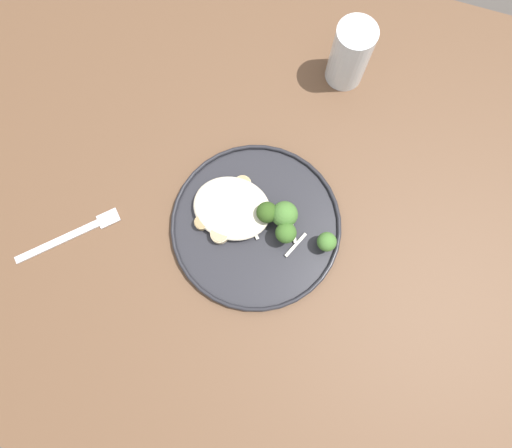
{
  "coord_description": "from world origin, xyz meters",
  "views": [
    {
      "loc": [
        -0.08,
        0.21,
        1.52
      ],
      "look_at": [
        -0.03,
        0.05,
        0.76
      ],
      "focal_mm": 32.4,
      "sensor_mm": 36.0,
      "label": 1
    }
  ],
  "objects_px": {
    "seared_scallop_right_edge": "(233,208)",
    "seared_scallop_half_hidden": "(243,184)",
    "seared_scallop_tiny_bay": "(235,195)",
    "seared_scallop_left_edge": "(216,192)",
    "broccoli_floret_center_pile": "(285,215)",
    "broccoli_floret_tall_stalk": "(267,213)",
    "water_glass": "(349,57)",
    "seared_scallop_on_noodles": "(220,234)",
    "seared_scallop_center_golden": "(215,218)",
    "broccoli_floret_near_rim": "(327,242)",
    "seared_scallop_front_small": "(202,223)",
    "dinner_plate": "(256,225)",
    "dinner_fork": "(72,235)",
    "broccoli_floret_split_head": "(286,233)"
  },
  "relations": [
    {
      "from": "seared_scallop_right_edge",
      "to": "seared_scallop_half_hidden",
      "type": "height_order",
      "value": "same"
    },
    {
      "from": "seared_scallop_tiny_bay",
      "to": "seared_scallop_left_edge",
      "type": "height_order",
      "value": "seared_scallop_left_edge"
    },
    {
      "from": "broccoli_floret_center_pile",
      "to": "broccoli_floret_tall_stalk",
      "type": "bearing_deg",
      "value": 10.75
    },
    {
      "from": "water_glass",
      "to": "seared_scallop_on_noodles",
      "type": "bearing_deg",
      "value": 71.77
    },
    {
      "from": "seared_scallop_center_golden",
      "to": "seared_scallop_tiny_bay",
      "type": "bearing_deg",
      "value": -111.44
    },
    {
      "from": "seared_scallop_right_edge",
      "to": "seared_scallop_center_golden",
      "type": "relative_size",
      "value": 0.94
    },
    {
      "from": "seared_scallop_right_edge",
      "to": "broccoli_floret_near_rim",
      "type": "height_order",
      "value": "broccoli_floret_near_rim"
    },
    {
      "from": "seared_scallop_on_noodles",
      "to": "seared_scallop_right_edge",
      "type": "height_order",
      "value": "seared_scallop_on_noodles"
    },
    {
      "from": "seared_scallop_front_small",
      "to": "seared_scallop_half_hidden",
      "type": "relative_size",
      "value": 0.81
    },
    {
      "from": "seared_scallop_right_edge",
      "to": "seared_scallop_half_hidden",
      "type": "distance_m",
      "value": 0.04
    },
    {
      "from": "dinner_plate",
      "to": "water_glass",
      "type": "distance_m",
      "value": 0.34
    },
    {
      "from": "seared_scallop_right_edge",
      "to": "broccoli_floret_center_pile",
      "type": "xyz_separation_m",
      "value": [
        -0.09,
        -0.01,
        0.02
      ]
    },
    {
      "from": "seared_scallop_on_noodles",
      "to": "broccoli_floret_center_pile",
      "type": "height_order",
      "value": "broccoli_floret_center_pile"
    },
    {
      "from": "seared_scallop_center_golden",
      "to": "seared_scallop_half_hidden",
      "type": "xyz_separation_m",
      "value": [
        -0.03,
        -0.07,
        -0.0
      ]
    },
    {
      "from": "seared_scallop_on_noodles",
      "to": "dinner_fork",
      "type": "height_order",
      "value": "seared_scallop_on_noodles"
    },
    {
      "from": "seared_scallop_left_edge",
      "to": "seared_scallop_on_noodles",
      "type": "bearing_deg",
      "value": 113.53
    },
    {
      "from": "seared_scallop_tiny_bay",
      "to": "dinner_fork",
      "type": "bearing_deg",
      "value": 30.97
    },
    {
      "from": "dinner_fork",
      "to": "seared_scallop_front_small",
      "type": "bearing_deg",
      "value": -157.96
    },
    {
      "from": "seared_scallop_center_golden",
      "to": "broccoli_floret_split_head",
      "type": "xyz_separation_m",
      "value": [
        -0.12,
        -0.01,
        0.02
      ]
    },
    {
      "from": "seared_scallop_front_small",
      "to": "broccoli_floret_split_head",
      "type": "bearing_deg",
      "value": -171.44
    },
    {
      "from": "dinner_plate",
      "to": "seared_scallop_on_noodles",
      "type": "distance_m",
      "value": 0.06
    },
    {
      "from": "seared_scallop_right_edge",
      "to": "dinner_plate",
      "type": "bearing_deg",
      "value": 161.58
    },
    {
      "from": "seared_scallop_on_noodles",
      "to": "seared_scallop_left_edge",
      "type": "bearing_deg",
      "value": -66.47
    },
    {
      "from": "dinner_plate",
      "to": "seared_scallop_right_edge",
      "type": "distance_m",
      "value": 0.05
    },
    {
      "from": "seared_scallop_on_noodles",
      "to": "dinner_fork",
      "type": "xyz_separation_m",
      "value": [
        0.24,
        0.07,
        -0.02
      ]
    },
    {
      "from": "seared_scallop_left_edge",
      "to": "broccoli_floret_near_rim",
      "type": "bearing_deg",
      "value": 171.59
    },
    {
      "from": "seared_scallop_half_hidden",
      "to": "broccoli_floret_tall_stalk",
      "type": "relative_size",
      "value": 0.54
    },
    {
      "from": "dinner_plate",
      "to": "broccoli_floret_split_head",
      "type": "xyz_separation_m",
      "value": [
        -0.05,
        0.0,
        0.04
      ]
    },
    {
      "from": "seared_scallop_on_noodles",
      "to": "seared_scallop_tiny_bay",
      "type": "bearing_deg",
      "value": -92.32
    },
    {
      "from": "seared_scallop_front_small",
      "to": "broccoli_floret_tall_stalk",
      "type": "xyz_separation_m",
      "value": [
        -0.1,
        -0.04,
        0.02
      ]
    },
    {
      "from": "seared_scallop_half_hidden",
      "to": "broccoli_floret_split_head",
      "type": "distance_m",
      "value": 0.12
    },
    {
      "from": "seared_scallop_front_small",
      "to": "seared_scallop_center_golden",
      "type": "relative_size",
      "value": 0.95
    },
    {
      "from": "dinner_plate",
      "to": "broccoli_floret_near_rim",
      "type": "distance_m",
      "value": 0.12
    },
    {
      "from": "dinner_plate",
      "to": "seared_scallop_center_golden",
      "type": "xyz_separation_m",
      "value": [
        0.07,
        0.01,
        0.01
      ]
    },
    {
      "from": "seared_scallop_center_golden",
      "to": "seared_scallop_left_edge",
      "type": "distance_m",
      "value": 0.05
    },
    {
      "from": "broccoli_floret_center_pile",
      "to": "seared_scallop_half_hidden",
      "type": "bearing_deg",
      "value": -23.09
    },
    {
      "from": "broccoli_floret_near_rim",
      "to": "broccoli_floret_tall_stalk",
      "type": "xyz_separation_m",
      "value": [
        0.11,
        -0.02,
        0.01
      ]
    },
    {
      "from": "seared_scallop_on_noodles",
      "to": "seared_scallop_tiny_bay",
      "type": "height_order",
      "value": "seared_scallop_on_noodles"
    },
    {
      "from": "seared_scallop_tiny_bay",
      "to": "seared_scallop_center_golden",
      "type": "distance_m",
      "value": 0.05
    },
    {
      "from": "seared_scallop_center_golden",
      "to": "broccoli_floret_split_head",
      "type": "distance_m",
      "value": 0.12
    },
    {
      "from": "dinner_plate",
      "to": "seared_scallop_tiny_bay",
      "type": "bearing_deg",
      "value": -37.54
    },
    {
      "from": "seared_scallop_on_noodles",
      "to": "seared_scallop_right_edge",
      "type": "bearing_deg",
      "value": -97.03
    },
    {
      "from": "dinner_plate",
      "to": "seared_scallop_half_hidden",
      "type": "xyz_separation_m",
      "value": [
        0.04,
        -0.06,
        0.01
      ]
    },
    {
      "from": "broccoli_floret_split_head",
      "to": "broccoli_floret_center_pile",
      "type": "bearing_deg",
      "value": -69.19
    },
    {
      "from": "seared_scallop_tiny_bay",
      "to": "dinner_fork",
      "type": "xyz_separation_m",
      "value": [
        0.25,
        0.15,
        -0.02
      ]
    },
    {
      "from": "broccoli_floret_center_pile",
      "to": "broccoli_floret_near_rim",
      "type": "bearing_deg",
      "value": 165.05
    },
    {
      "from": "water_glass",
      "to": "dinner_fork",
      "type": "relative_size",
      "value": 0.87
    },
    {
      "from": "seared_scallop_on_noodles",
      "to": "seared_scallop_front_small",
      "type": "height_order",
      "value": "seared_scallop_on_noodles"
    },
    {
      "from": "seared_scallop_left_edge",
      "to": "dinner_fork",
      "type": "distance_m",
      "value": 0.26
    },
    {
      "from": "seared_scallop_half_hidden",
      "to": "water_glass",
      "type": "xyz_separation_m",
      "value": [
        -0.11,
        -0.27,
        0.04
      ]
    }
  ]
}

